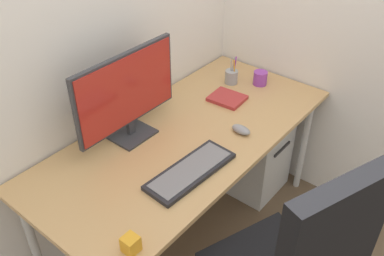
{
  "coord_description": "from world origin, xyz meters",
  "views": [
    {
      "loc": [
        -1.3,
        -1.09,
        1.97
      ],
      "look_at": [
        -0.05,
        -0.08,
        0.82
      ],
      "focal_mm": 39.4,
      "sensor_mm": 36.0,
      "label": 1
    }
  ],
  "objects_px": {
    "monitor": "(127,93)",
    "keyboard": "(191,171)",
    "coffee_mug": "(260,78)",
    "filing_cabinet": "(248,149)",
    "notebook": "(227,98)",
    "mouse": "(241,130)",
    "desk_clamp_accessory": "(131,244)",
    "pen_holder": "(231,76)"
  },
  "relations": [
    {
      "from": "notebook",
      "to": "desk_clamp_accessory",
      "type": "relative_size",
      "value": 2.75
    },
    {
      "from": "monitor",
      "to": "coffee_mug",
      "type": "height_order",
      "value": "monitor"
    },
    {
      "from": "pen_holder",
      "to": "coffee_mug",
      "type": "relative_size",
      "value": 1.46
    },
    {
      "from": "mouse",
      "to": "pen_holder",
      "type": "xyz_separation_m",
      "value": [
        0.39,
        0.33,
        0.02
      ]
    },
    {
      "from": "monitor",
      "to": "notebook",
      "type": "xyz_separation_m",
      "value": [
        0.57,
        -0.18,
        -0.23
      ]
    },
    {
      "from": "keyboard",
      "to": "desk_clamp_accessory",
      "type": "bearing_deg",
      "value": -167.66
    },
    {
      "from": "filing_cabinet",
      "to": "mouse",
      "type": "bearing_deg",
      "value": -156.25
    },
    {
      "from": "filing_cabinet",
      "to": "mouse",
      "type": "distance_m",
      "value": 0.64
    },
    {
      "from": "pen_holder",
      "to": "coffee_mug",
      "type": "bearing_deg",
      "value": -55.78
    },
    {
      "from": "monitor",
      "to": "keyboard",
      "type": "xyz_separation_m",
      "value": [
        -0.03,
        -0.41,
        -0.23
      ]
    },
    {
      "from": "filing_cabinet",
      "to": "monitor",
      "type": "relative_size",
      "value": 0.95
    },
    {
      "from": "filing_cabinet",
      "to": "pen_holder",
      "type": "xyz_separation_m",
      "value": [
        -0.02,
        0.15,
        0.48
      ]
    },
    {
      "from": "mouse",
      "to": "monitor",
      "type": "bearing_deg",
      "value": 133.67
    },
    {
      "from": "keyboard",
      "to": "monitor",
      "type": "bearing_deg",
      "value": 85.26
    },
    {
      "from": "coffee_mug",
      "to": "pen_holder",
      "type": "bearing_deg",
      "value": 124.22
    },
    {
      "from": "coffee_mug",
      "to": "mouse",
      "type": "bearing_deg",
      "value": -158.7
    },
    {
      "from": "keyboard",
      "to": "filing_cabinet",
      "type": "bearing_deg",
      "value": 12.25
    },
    {
      "from": "notebook",
      "to": "desk_clamp_accessory",
      "type": "xyz_separation_m",
      "value": [
        -1.07,
        -0.33,
        0.02
      ]
    },
    {
      "from": "monitor",
      "to": "mouse",
      "type": "height_order",
      "value": "monitor"
    },
    {
      "from": "coffee_mug",
      "to": "filing_cabinet",
      "type": "bearing_deg",
      "value": -172.25
    },
    {
      "from": "monitor",
      "to": "keyboard",
      "type": "relative_size",
      "value": 1.31
    },
    {
      "from": "desk_clamp_accessory",
      "to": "coffee_mug",
      "type": "bearing_deg",
      "value": 12.01
    },
    {
      "from": "keyboard",
      "to": "coffee_mug",
      "type": "xyz_separation_m",
      "value": [
        0.88,
        0.18,
        0.03
      ]
    },
    {
      "from": "notebook",
      "to": "desk_clamp_accessory",
      "type": "distance_m",
      "value": 1.12
    },
    {
      "from": "keyboard",
      "to": "coffee_mug",
      "type": "height_order",
      "value": "coffee_mug"
    },
    {
      "from": "filing_cabinet",
      "to": "notebook",
      "type": "distance_m",
      "value": 0.49
    },
    {
      "from": "desk_clamp_accessory",
      "to": "pen_holder",
      "type": "bearing_deg",
      "value": 18.94
    },
    {
      "from": "mouse",
      "to": "desk_clamp_accessory",
      "type": "relative_size",
      "value": 1.53
    },
    {
      "from": "pen_holder",
      "to": "desk_clamp_accessory",
      "type": "relative_size",
      "value": 2.51
    },
    {
      "from": "keyboard",
      "to": "desk_clamp_accessory",
      "type": "relative_size",
      "value": 6.7
    },
    {
      "from": "pen_holder",
      "to": "notebook",
      "type": "bearing_deg",
      "value": -151.68
    },
    {
      "from": "filing_cabinet",
      "to": "keyboard",
      "type": "height_order",
      "value": "keyboard"
    },
    {
      "from": "filing_cabinet",
      "to": "desk_clamp_accessory",
      "type": "distance_m",
      "value": 1.37
    },
    {
      "from": "coffee_mug",
      "to": "desk_clamp_accessory",
      "type": "distance_m",
      "value": 1.37
    },
    {
      "from": "filing_cabinet",
      "to": "notebook",
      "type": "relative_size",
      "value": 3.03
    },
    {
      "from": "pen_holder",
      "to": "desk_clamp_accessory",
      "type": "height_order",
      "value": "pen_holder"
    },
    {
      "from": "filing_cabinet",
      "to": "pen_holder",
      "type": "distance_m",
      "value": 0.51
    },
    {
      "from": "filing_cabinet",
      "to": "monitor",
      "type": "bearing_deg",
      "value": 162.82
    },
    {
      "from": "keyboard",
      "to": "coffee_mug",
      "type": "relative_size",
      "value": 3.88
    },
    {
      "from": "monitor",
      "to": "mouse",
      "type": "relative_size",
      "value": 5.75
    },
    {
      "from": "pen_holder",
      "to": "coffee_mug",
      "type": "distance_m",
      "value": 0.17
    },
    {
      "from": "keyboard",
      "to": "notebook",
      "type": "distance_m",
      "value": 0.65
    }
  ]
}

